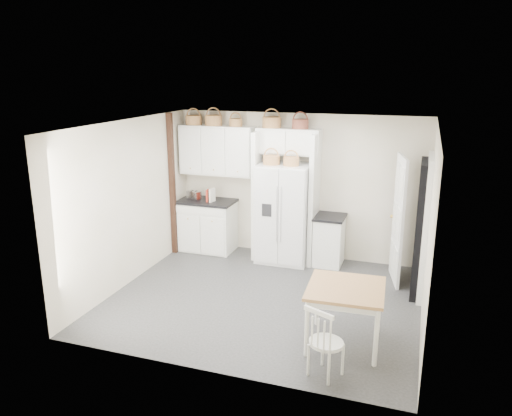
% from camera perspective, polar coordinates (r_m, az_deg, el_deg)
% --- Properties ---
extents(floor, '(4.50, 4.50, 0.00)m').
position_cam_1_polar(floor, '(7.64, 0.96, -10.28)').
color(floor, '#2A2A2A').
rests_on(floor, ground).
extents(ceiling, '(4.50, 4.50, 0.00)m').
position_cam_1_polar(ceiling, '(6.92, 1.06, 9.50)').
color(ceiling, white).
rests_on(ceiling, wall_back).
extents(wall_back, '(4.50, 0.00, 4.50)m').
position_cam_1_polar(wall_back, '(9.03, 4.87, 2.51)').
color(wall_back, beige).
rests_on(wall_back, floor).
extents(wall_left, '(0.00, 4.00, 4.00)m').
position_cam_1_polar(wall_left, '(8.11, -14.31, 0.58)').
color(wall_left, beige).
rests_on(wall_left, floor).
extents(wall_right, '(0.00, 4.00, 4.00)m').
position_cam_1_polar(wall_right, '(6.86, 19.22, -2.54)').
color(wall_right, beige).
rests_on(wall_right, floor).
extents(refrigerator, '(0.91, 0.73, 1.76)m').
position_cam_1_polar(refrigerator, '(8.83, 3.27, -0.60)').
color(refrigerator, silver).
rests_on(refrigerator, floor).
extents(base_cab_left, '(1.00, 0.63, 0.93)m').
position_cam_1_polar(base_cab_left, '(9.51, -5.53, -2.05)').
color(base_cab_left, white).
rests_on(base_cab_left, floor).
extents(base_cab_right, '(0.48, 0.57, 0.84)m').
position_cam_1_polar(base_cab_right, '(8.87, 8.35, -3.76)').
color(base_cab_right, white).
rests_on(base_cab_right, floor).
extents(dining_table, '(0.97, 0.97, 0.77)m').
position_cam_1_polar(dining_table, '(6.42, 10.09, -12.01)').
color(dining_table, olive).
rests_on(dining_table, floor).
extents(windsor_chair, '(0.51, 0.49, 0.81)m').
position_cam_1_polar(windsor_chair, '(5.78, 8.03, -15.00)').
color(windsor_chair, white).
rests_on(windsor_chair, floor).
extents(counter_left, '(1.05, 0.68, 0.04)m').
position_cam_1_polar(counter_left, '(9.38, -5.61, 0.78)').
color(counter_left, black).
rests_on(counter_left, base_cab_left).
extents(counter_right, '(0.52, 0.61, 0.04)m').
position_cam_1_polar(counter_right, '(8.73, 8.46, -1.03)').
color(counter_right, black).
rests_on(counter_right, base_cab_right).
extents(toaster, '(0.28, 0.21, 0.17)m').
position_cam_1_polar(toaster, '(9.37, -7.09, 1.41)').
color(toaster, silver).
rests_on(toaster, counter_left).
extents(cookbook_red, '(0.06, 0.15, 0.22)m').
position_cam_1_polar(cookbook_red, '(9.25, -5.56, 1.42)').
color(cookbook_red, '#AC2817').
rests_on(cookbook_red, counter_left).
extents(cookbook_cream, '(0.06, 0.17, 0.25)m').
position_cam_1_polar(cookbook_cream, '(9.21, -5.02, 1.45)').
color(cookbook_cream, silver).
rests_on(cookbook_cream, counter_left).
extents(basket_upper_a, '(0.30, 0.30, 0.17)m').
position_cam_1_polar(basket_upper_a, '(9.35, -7.14, 9.94)').
color(basket_upper_a, olive).
rests_on(basket_upper_a, upper_cabinet).
extents(basket_upper_b, '(0.31, 0.31, 0.18)m').
position_cam_1_polar(basket_upper_b, '(9.19, -4.87, 9.95)').
color(basket_upper_b, olive).
rests_on(basket_upper_b, upper_cabinet).
extents(basket_upper_c, '(0.24, 0.24, 0.14)m').
position_cam_1_polar(basket_upper_c, '(9.03, -2.33, 9.74)').
color(basket_upper_c, olive).
rests_on(basket_upper_c, upper_cabinet).
extents(basket_bridge_a, '(0.33, 0.33, 0.18)m').
position_cam_1_polar(basket_bridge_a, '(8.81, 1.80, 9.76)').
color(basket_bridge_a, olive).
rests_on(basket_bridge_a, bridge_cabinet).
extents(basket_bridge_b, '(0.28, 0.28, 0.16)m').
position_cam_1_polar(basket_bridge_b, '(8.67, 5.08, 9.54)').
color(basket_bridge_b, brown).
rests_on(basket_bridge_b, bridge_cabinet).
extents(basket_fridge_a, '(0.29, 0.29, 0.15)m').
position_cam_1_polar(basket_fridge_a, '(8.58, 1.76, 5.50)').
color(basket_fridge_a, olive).
rests_on(basket_fridge_a, refrigerator).
extents(basket_fridge_b, '(0.27, 0.27, 0.14)m').
position_cam_1_polar(basket_fridge_b, '(8.48, 4.04, 5.33)').
color(basket_fridge_b, olive).
rests_on(basket_fridge_b, refrigerator).
extents(upper_cabinet, '(1.40, 0.34, 0.90)m').
position_cam_1_polar(upper_cabinet, '(9.23, -4.44, 6.59)').
color(upper_cabinet, white).
rests_on(upper_cabinet, wall_back).
extents(bridge_cabinet, '(1.12, 0.34, 0.45)m').
position_cam_1_polar(bridge_cabinet, '(8.76, 3.76, 7.61)').
color(bridge_cabinet, white).
rests_on(bridge_cabinet, wall_back).
extents(fridge_panel_left, '(0.08, 0.60, 2.30)m').
position_cam_1_polar(fridge_panel_left, '(8.97, 0.29, 1.48)').
color(fridge_panel_left, white).
rests_on(fridge_panel_left, floor).
extents(fridge_panel_right, '(0.08, 0.60, 2.30)m').
position_cam_1_polar(fridge_panel_right, '(8.71, 6.67, 0.95)').
color(fridge_panel_right, white).
rests_on(fridge_panel_right, floor).
extents(trim_post, '(0.09, 0.09, 2.60)m').
position_cam_1_polar(trim_post, '(9.22, -9.54, 2.61)').
color(trim_post, black).
rests_on(trim_post, floor).
extents(doorway_void, '(0.18, 0.85, 2.05)m').
position_cam_1_polar(doorway_void, '(7.90, 18.41, -2.23)').
color(doorway_void, black).
rests_on(doorway_void, floor).
extents(door_slab, '(0.21, 0.79, 2.05)m').
position_cam_1_polar(door_slab, '(8.22, 15.94, -1.34)').
color(door_slab, white).
rests_on(door_slab, floor).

